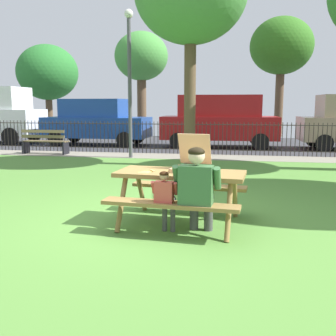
{
  "coord_description": "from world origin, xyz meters",
  "views": [
    {
      "loc": [
        1.26,
        -5.56,
        1.71
      ],
      "look_at": [
        0.23,
        0.28,
        0.75
      ],
      "focal_mm": 42.01,
      "sensor_mm": 36.0,
      "label": 1
    }
  ],
  "objects_px": {
    "parked_car_center": "(219,120)",
    "far_tree_center": "(281,47)",
    "parked_car_left": "(96,121)",
    "picnic_table_foreground": "(180,184)",
    "far_tree_left": "(48,73)",
    "pizza_box_open": "(191,164)",
    "adult_at_table": "(197,188)",
    "park_bench_left": "(45,142)",
    "far_tree_midleft": "(141,58)",
    "child_at_table": "(165,197)",
    "pizza_slice_on_table": "(148,171)",
    "lamp_post_walkway": "(130,70)"
  },
  "relations": [
    {
      "from": "far_tree_midleft",
      "to": "far_tree_left",
      "type": "bearing_deg",
      "value": -180.0
    },
    {
      "from": "park_bench_left",
      "to": "picnic_table_foreground",
      "type": "bearing_deg",
      "value": -51.35
    },
    {
      "from": "lamp_post_walkway",
      "to": "far_tree_left",
      "type": "distance_m",
      "value": 12.04
    },
    {
      "from": "pizza_box_open",
      "to": "pizza_slice_on_table",
      "type": "bearing_deg",
      "value": -160.49
    },
    {
      "from": "lamp_post_walkway",
      "to": "far_tree_midleft",
      "type": "xyz_separation_m",
      "value": [
        -1.91,
        9.39,
        1.47
      ]
    },
    {
      "from": "picnic_table_foreground",
      "to": "child_at_table",
      "type": "bearing_deg",
      "value": -103.24
    },
    {
      "from": "pizza_box_open",
      "to": "adult_at_table",
      "type": "relative_size",
      "value": 0.54
    },
    {
      "from": "pizza_box_open",
      "to": "child_at_table",
      "type": "relative_size",
      "value": 0.74
    },
    {
      "from": "parked_car_left",
      "to": "parked_car_center",
      "type": "height_order",
      "value": "parked_car_center"
    },
    {
      "from": "park_bench_left",
      "to": "lamp_post_walkway",
      "type": "bearing_deg",
      "value": -7.3
    },
    {
      "from": "far_tree_left",
      "to": "far_tree_center",
      "type": "xyz_separation_m",
      "value": [
        13.02,
        0.0,
        1.12
      ]
    },
    {
      "from": "adult_at_table",
      "to": "pizza_slice_on_table",
      "type": "bearing_deg",
      "value": 149.77
    },
    {
      "from": "lamp_post_walkway",
      "to": "far_tree_midleft",
      "type": "height_order",
      "value": "far_tree_midleft"
    },
    {
      "from": "pizza_box_open",
      "to": "parked_car_left",
      "type": "height_order",
      "value": "parked_car_left"
    },
    {
      "from": "child_at_table",
      "to": "parked_car_center",
      "type": "bearing_deg",
      "value": 89.03
    },
    {
      "from": "far_tree_midleft",
      "to": "pizza_slice_on_table",
      "type": "bearing_deg",
      "value": -76.01
    },
    {
      "from": "pizza_box_open",
      "to": "parked_car_left",
      "type": "distance_m",
      "value": 11.68
    },
    {
      "from": "pizza_slice_on_table",
      "to": "far_tree_midleft",
      "type": "bearing_deg",
      "value": 103.99
    },
    {
      "from": "picnic_table_foreground",
      "to": "far_tree_left",
      "type": "xyz_separation_m",
      "value": [
        -10.11,
        16.26,
        2.92
      ]
    },
    {
      "from": "child_at_table",
      "to": "lamp_post_walkway",
      "type": "height_order",
      "value": "lamp_post_walkway"
    },
    {
      "from": "pizza_box_open",
      "to": "lamp_post_walkway",
      "type": "distance_m",
      "value": 7.53
    },
    {
      "from": "child_at_table",
      "to": "parked_car_center",
      "type": "height_order",
      "value": "parked_car_center"
    },
    {
      "from": "parked_car_left",
      "to": "parked_car_center",
      "type": "relative_size",
      "value": 0.96
    },
    {
      "from": "child_at_table",
      "to": "far_tree_left",
      "type": "height_order",
      "value": "far_tree_left"
    },
    {
      "from": "parked_car_center",
      "to": "far_tree_center",
      "type": "distance_m",
      "value": 7.29
    },
    {
      "from": "far_tree_midleft",
      "to": "parked_car_left",
      "type": "bearing_deg",
      "value": -95.92
    },
    {
      "from": "far_tree_left",
      "to": "adult_at_table",
      "type": "bearing_deg",
      "value": -58.22
    },
    {
      "from": "picnic_table_foreground",
      "to": "far_tree_left",
      "type": "relative_size",
      "value": 0.38
    },
    {
      "from": "picnic_table_foreground",
      "to": "parked_car_left",
      "type": "relative_size",
      "value": 0.43
    },
    {
      "from": "park_bench_left",
      "to": "far_tree_midleft",
      "type": "height_order",
      "value": "far_tree_midleft"
    },
    {
      "from": "pizza_box_open",
      "to": "far_tree_left",
      "type": "xyz_separation_m",
      "value": [
        -10.25,
        16.14,
        2.65
      ]
    },
    {
      "from": "child_at_table",
      "to": "pizza_box_open",
      "type": "bearing_deg",
      "value": 67.68
    },
    {
      "from": "child_at_table",
      "to": "far_tree_center",
      "type": "bearing_deg",
      "value": 79.75
    },
    {
      "from": "picnic_table_foreground",
      "to": "parked_car_left",
      "type": "bearing_deg",
      "value": 115.89
    },
    {
      "from": "child_at_table",
      "to": "park_bench_left",
      "type": "relative_size",
      "value": 0.54
    },
    {
      "from": "far_tree_left",
      "to": "far_tree_midleft",
      "type": "bearing_deg",
      "value": 0.0
    },
    {
      "from": "picnic_table_foreground",
      "to": "far_tree_left",
      "type": "distance_m",
      "value": 19.36
    },
    {
      "from": "pizza_box_open",
      "to": "pizza_slice_on_table",
      "type": "xyz_separation_m",
      "value": [
        -0.6,
        -0.21,
        -0.09
      ]
    },
    {
      "from": "pizza_slice_on_table",
      "to": "far_tree_left",
      "type": "xyz_separation_m",
      "value": [
        -9.65,
        16.35,
        2.74
      ]
    },
    {
      "from": "adult_at_table",
      "to": "far_tree_midleft",
      "type": "distance_m",
      "value": 17.83
    },
    {
      "from": "parked_car_left",
      "to": "far_tree_center",
      "type": "xyz_separation_m",
      "value": [
        8.03,
        5.7,
        3.63
      ]
    },
    {
      "from": "picnic_table_foreground",
      "to": "far_tree_center",
      "type": "relative_size",
      "value": 0.31
    },
    {
      "from": "parked_car_left",
      "to": "pizza_slice_on_table",
      "type": "bearing_deg",
      "value": -66.33
    },
    {
      "from": "pizza_box_open",
      "to": "park_bench_left",
      "type": "bearing_deg",
      "value": 129.79
    },
    {
      "from": "adult_at_table",
      "to": "parked_car_center",
      "type": "distance_m",
      "value": 11.09
    },
    {
      "from": "far_tree_left",
      "to": "parked_car_center",
      "type": "bearing_deg",
      "value": -29.29
    },
    {
      "from": "far_tree_midleft",
      "to": "lamp_post_walkway",
      "type": "bearing_deg",
      "value": -78.49
    },
    {
      "from": "adult_at_table",
      "to": "picnic_table_foreground",
      "type": "bearing_deg",
      "value": 119.07
    },
    {
      "from": "park_bench_left",
      "to": "far_tree_midleft",
      "type": "bearing_deg",
      "value": 81.87
    },
    {
      "from": "parked_car_center",
      "to": "far_tree_center",
      "type": "xyz_separation_m",
      "value": [
        2.84,
        5.7,
        3.54
      ]
    }
  ]
}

